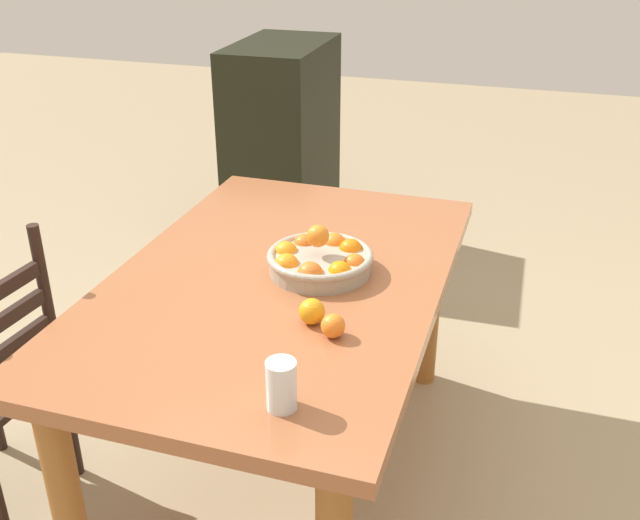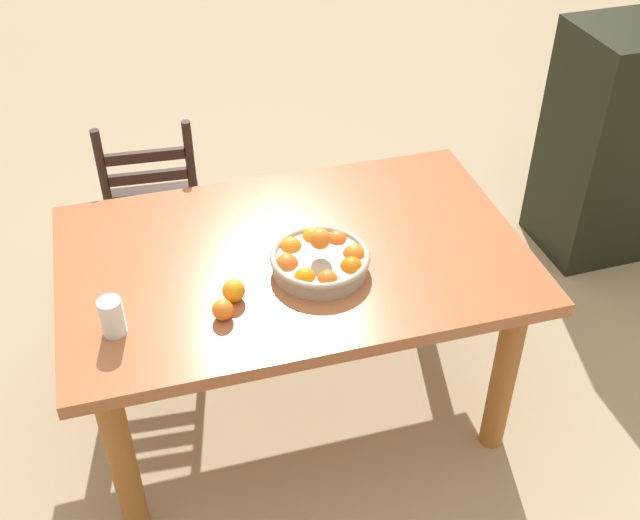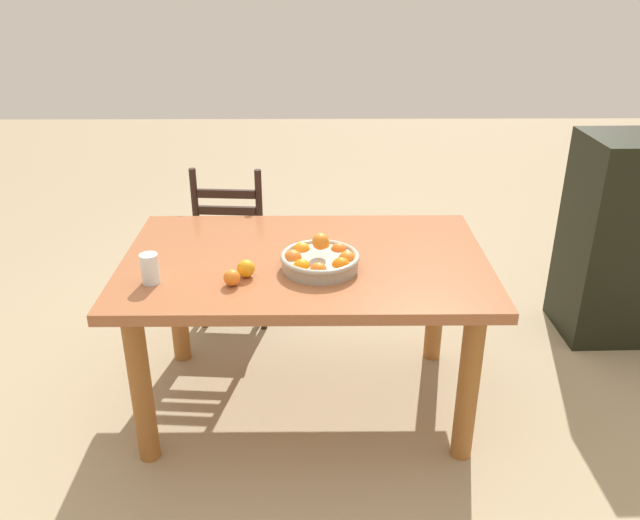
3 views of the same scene
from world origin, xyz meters
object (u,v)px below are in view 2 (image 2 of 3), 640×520
dining_table (294,278)px  chair_near_window (156,214)px  cabinet (634,140)px  orange_loose_1 (234,291)px  fruit_bowl (320,260)px  drinking_glass (112,317)px  orange_loose_0 (223,310)px

dining_table → chair_near_window: size_ratio=1.66×
cabinet → orange_loose_1: 2.21m
chair_near_window → fruit_bowl: (0.47, -0.92, 0.35)m
cabinet → orange_loose_1: bearing=-159.0°
fruit_bowl → orange_loose_1: size_ratio=4.54×
dining_table → fruit_bowl: (0.06, -0.11, 0.15)m
chair_near_window → orange_loose_1: bearing=104.1°
chair_near_window → dining_table: bearing=121.1°
fruit_bowl → drinking_glass: size_ratio=2.69×
cabinet → orange_loose_1: (-2.04, -0.84, 0.23)m
dining_table → chair_near_window: 0.93m
cabinet → orange_loose_0: 2.29m
fruit_bowl → drinking_glass: fruit_bowl is taller
chair_near_window → fruit_bowl: chair_near_window is taller
orange_loose_1 → chair_near_window: bearing=100.1°
orange_loose_0 → drinking_glass: drinking_glass is taller
chair_near_window → drinking_glass: bearing=83.4°
fruit_bowl → orange_loose_1: 0.31m
orange_loose_0 → drinking_glass: 0.33m
fruit_bowl → orange_loose_0: bearing=-157.2°
dining_table → cabinet: size_ratio=1.40×
dining_table → orange_loose_1: (-0.24, -0.19, 0.15)m
cabinet → orange_loose_0: size_ratio=17.04×
cabinet → fruit_bowl: bearing=-157.6°
chair_near_window → orange_loose_1: 1.06m
cabinet → fruit_bowl: cabinet is taller
chair_near_window → fruit_bowl: bearing=121.4°
orange_loose_1 → drinking_glass: size_ratio=0.59×
chair_near_window → orange_loose_0: (0.13, -1.07, 0.34)m
dining_table → orange_loose_0: 0.41m
chair_near_window → orange_loose_1: size_ratio=12.97×
orange_loose_1 → cabinet: bearing=22.3°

